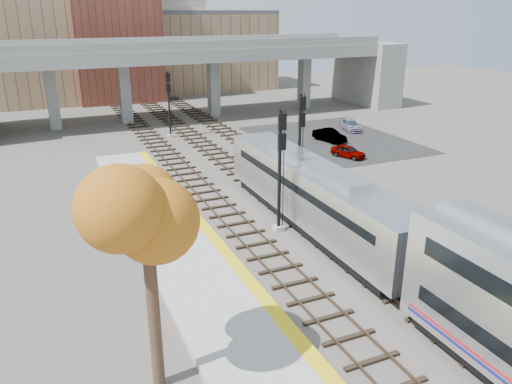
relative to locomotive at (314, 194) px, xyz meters
name	(u,v)px	position (x,y,z in m)	size (l,w,h in m)	color
ground	(396,310)	(-1.00, -9.36, -2.28)	(160.00, 160.00, 0.00)	#47423D
platform	(250,347)	(-8.25, -9.36, -2.10)	(4.50, 60.00, 0.35)	#9E9E99
yellow_strip	(292,332)	(-6.35, -9.36, -1.92)	(0.70, 60.00, 0.01)	yellow
tracks	(289,210)	(-0.07, 3.14, -2.20)	(10.70, 95.00, 0.25)	black
overpass	(197,70)	(3.92, 35.64, 3.53)	(54.00, 12.00, 9.50)	slate
buildings_far	(132,42)	(0.26, 57.21, 5.60)	(43.00, 21.00, 20.60)	#997858
parking_lot	(332,139)	(13.00, 18.64, -2.26)	(14.00, 18.00, 0.04)	black
locomotive	(314,194)	(0.00, 0.00, 0.00)	(3.02, 19.05, 4.10)	#A8AAB2
signal_mast_near	(280,172)	(-2.10, 0.48, 1.51)	(0.60, 0.64, 7.48)	#9E9E99
signal_mast_mid	(300,146)	(2.00, 5.58, 1.44)	(0.60, 0.64, 7.37)	#9E9E99
signal_mast_far	(169,106)	(-2.10, 26.38, 1.08)	(0.60, 0.64, 6.85)	#9E9E99
tree	(146,219)	(-12.00, -9.76, 4.26)	(3.60, 3.60, 8.82)	#382619
car_a	(348,151)	(10.76, 12.30, -1.68)	(1.32, 3.28, 1.12)	#99999E
car_b	(329,135)	(12.27, 17.98, -1.60)	(1.34, 3.85, 1.27)	#99999E
car_c	(351,125)	(17.12, 21.37, -1.67)	(1.58, 3.89, 1.13)	#99999E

